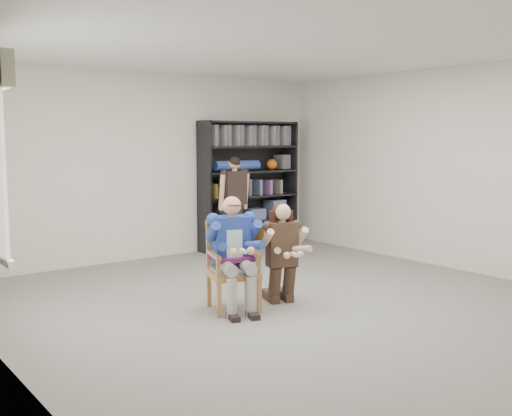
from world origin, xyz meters
TOP-DOWN VIEW (x-y plane):
  - room_shell at (0.00, 0.00)m, footprint 6.00×7.00m
  - floor at (0.00, 0.00)m, footprint 6.00×7.00m
  - armchair at (-0.64, 0.42)m, footprint 0.69×0.68m
  - seated_man at (-0.64, 0.42)m, footprint 0.74×0.87m
  - kneeling_woman at (-0.06, 0.30)m, footprint 0.69×0.87m
  - bookshelf at (1.70, 3.28)m, footprint 1.80×0.38m
  - standing_man at (1.10, 2.86)m, footprint 0.50×0.31m

SIDE VIEW (x-z plane):
  - floor at x=0.00m, z-range -0.01..0.01m
  - armchair at x=-0.64m, z-range 0.00..0.95m
  - kneeling_woman at x=-0.06m, z-range 0.00..1.13m
  - seated_man at x=-0.64m, z-range 0.00..1.23m
  - standing_man at x=1.10m, z-range 0.00..1.55m
  - bookshelf at x=1.70m, z-range 0.00..2.10m
  - room_shell at x=0.00m, z-range 0.00..2.80m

